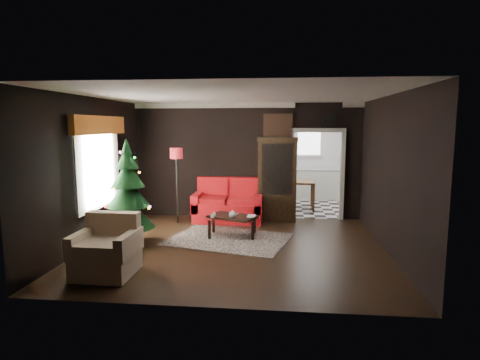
# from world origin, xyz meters

# --- Properties ---
(floor) EXTENTS (5.50, 5.50, 0.00)m
(floor) POSITION_xyz_m (0.00, 0.00, 0.00)
(floor) COLOR black
(floor) RESTS_ON ground
(ceiling) EXTENTS (5.50, 5.50, 0.00)m
(ceiling) POSITION_xyz_m (0.00, 0.00, 2.80)
(ceiling) COLOR white
(ceiling) RESTS_ON ground
(wall_back) EXTENTS (5.50, 0.00, 5.50)m
(wall_back) POSITION_xyz_m (0.00, 2.50, 1.40)
(wall_back) COLOR black
(wall_back) RESTS_ON ground
(wall_front) EXTENTS (5.50, 0.00, 5.50)m
(wall_front) POSITION_xyz_m (0.00, -2.50, 1.40)
(wall_front) COLOR black
(wall_front) RESTS_ON ground
(wall_left) EXTENTS (0.00, 5.50, 5.50)m
(wall_left) POSITION_xyz_m (-2.75, 0.00, 1.40)
(wall_left) COLOR black
(wall_left) RESTS_ON ground
(wall_right) EXTENTS (0.00, 5.50, 5.50)m
(wall_right) POSITION_xyz_m (2.75, 0.00, 1.40)
(wall_right) COLOR black
(wall_right) RESTS_ON ground
(doorway) EXTENTS (1.10, 0.10, 2.10)m
(doorway) POSITION_xyz_m (1.70, 2.50, 1.05)
(doorway) COLOR silver
(doorway) RESTS_ON ground
(left_window) EXTENTS (0.05, 1.60, 1.40)m
(left_window) POSITION_xyz_m (-2.71, 0.20, 1.45)
(left_window) COLOR white
(left_window) RESTS_ON wall_left
(valance) EXTENTS (0.12, 2.10, 0.35)m
(valance) POSITION_xyz_m (-2.63, 0.20, 2.27)
(valance) COLOR #A9541C
(valance) RESTS_ON wall_left
(kitchen_floor) EXTENTS (3.00, 3.00, 0.00)m
(kitchen_floor) POSITION_xyz_m (1.70, 4.00, 0.00)
(kitchen_floor) COLOR silver
(kitchen_floor) RESTS_ON ground
(kitchen_window) EXTENTS (0.70, 0.06, 0.70)m
(kitchen_window) POSITION_xyz_m (1.70, 5.45, 1.70)
(kitchen_window) COLOR white
(kitchen_window) RESTS_ON ground
(rug) EXTENTS (2.64, 2.19, 0.01)m
(rug) POSITION_xyz_m (-0.19, 0.49, 0.01)
(rug) COLOR #523849
(rug) RESTS_ON ground
(loveseat) EXTENTS (1.70, 0.90, 1.00)m
(loveseat) POSITION_xyz_m (-0.40, 2.05, 0.50)
(loveseat) COLOR maroon
(loveseat) RESTS_ON ground
(curio_cabinet) EXTENTS (0.90, 0.45, 1.90)m
(curio_cabinet) POSITION_xyz_m (0.75, 2.27, 0.95)
(curio_cabinet) COLOR black
(curio_cabinet) RESTS_ON ground
(floor_lamp) EXTENTS (0.37, 0.37, 1.85)m
(floor_lamp) POSITION_xyz_m (-1.56, 1.75, 0.83)
(floor_lamp) COLOR black
(floor_lamp) RESTS_ON ground
(christmas_tree) EXTENTS (1.23, 1.23, 1.84)m
(christmas_tree) POSITION_xyz_m (-2.03, -0.01, 1.05)
(christmas_tree) COLOR black
(christmas_tree) RESTS_ON ground
(armchair) EXTENTS (0.90, 0.90, 0.90)m
(armchair) POSITION_xyz_m (-1.79, -1.58, 0.46)
(armchair) COLOR tan
(armchair) RESTS_ON ground
(coffee_table) EXTENTS (1.09, 0.88, 0.42)m
(coffee_table) POSITION_xyz_m (-0.14, 0.73, 0.22)
(coffee_table) COLOR #312314
(coffee_table) RESTS_ON rug
(teapot) EXTENTS (0.21, 0.21, 0.15)m
(teapot) POSITION_xyz_m (-0.11, 0.51, 0.51)
(teapot) COLOR silver
(teapot) RESTS_ON coffee_table
(cup_a) EXTENTS (0.06, 0.06, 0.05)m
(cup_a) POSITION_xyz_m (-0.51, 0.73, 0.46)
(cup_a) COLOR white
(cup_a) RESTS_ON coffee_table
(cup_b) EXTENTS (0.08, 0.08, 0.06)m
(cup_b) POSITION_xyz_m (-0.51, 0.51, 0.47)
(cup_b) COLOR white
(cup_b) RESTS_ON coffee_table
(book) EXTENTS (0.16, 0.02, 0.22)m
(book) POSITION_xyz_m (0.17, 0.70, 0.55)
(book) COLOR #9B735B
(book) RESTS_ON coffee_table
(wall_clock) EXTENTS (0.32, 0.32, 0.06)m
(wall_clock) POSITION_xyz_m (1.95, 2.45, 2.38)
(wall_clock) COLOR silver
(wall_clock) RESTS_ON wall_back
(painting) EXTENTS (0.62, 0.05, 0.52)m
(painting) POSITION_xyz_m (0.75, 2.46, 2.25)
(painting) COLOR #BF8048
(painting) RESTS_ON wall_back
(kitchen_counter) EXTENTS (1.80, 0.60, 0.90)m
(kitchen_counter) POSITION_xyz_m (1.70, 5.20, 0.45)
(kitchen_counter) COLOR silver
(kitchen_counter) RESTS_ON ground
(kitchen_table) EXTENTS (0.70, 0.70, 0.75)m
(kitchen_table) POSITION_xyz_m (1.40, 3.70, 0.38)
(kitchen_table) COLOR brown
(kitchen_table) RESTS_ON ground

